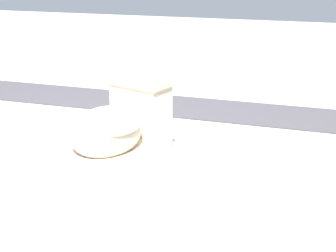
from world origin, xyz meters
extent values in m
plane|color=#B7B2A8|center=(0.00, 0.00, 0.00)|extent=(14.00, 14.00, 0.00)
cube|color=#423F44|center=(-1.19, 0.50, 0.01)|extent=(0.56, 8.00, 0.01)
cube|color=beige|center=(0.05, 0.13, 0.09)|extent=(0.68, 0.51, 0.17)
ellipsoid|color=beige|center=(0.15, 0.10, 0.26)|extent=(0.53, 0.48, 0.28)
cylinder|color=beige|center=(0.15, 0.10, 0.32)|extent=(0.49, 0.49, 0.03)
cube|color=beige|center=(-0.15, 0.20, 0.32)|extent=(0.28, 0.38, 0.30)
cube|color=beige|center=(-0.15, 0.20, 0.49)|extent=(0.31, 0.41, 0.04)
cylinder|color=silver|center=(-0.12, 0.28, 0.51)|extent=(0.02, 0.02, 0.01)
camera|label=1|loc=(2.37, 1.15, 1.19)|focal=50.00mm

